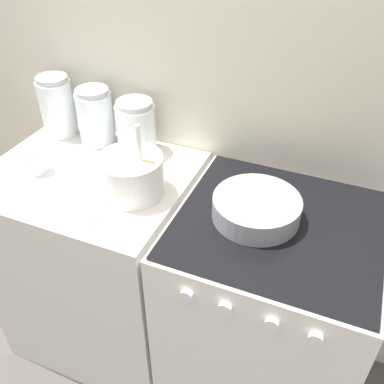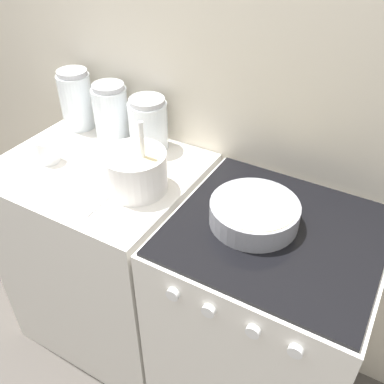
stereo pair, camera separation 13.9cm
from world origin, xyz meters
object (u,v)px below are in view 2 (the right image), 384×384
at_px(mixing_bowl, 135,169).
at_px(tin_can, 48,151).
at_px(stove, 262,322).
at_px(baking_pan, 254,212).
at_px(storage_jar_left, 77,103).
at_px(storage_jar_middle, 111,115).
at_px(storage_jar_right, 148,127).

xyz_separation_m(mixing_bowl, tin_can, (-0.39, -0.03, -0.03)).
height_order(stove, baking_pan, baking_pan).
distance_m(storage_jar_left, tin_can, 0.30).
bearing_deg(storage_jar_left, tin_can, -71.77).
relative_size(baking_pan, storage_jar_middle, 1.23).
distance_m(baking_pan, storage_jar_middle, 0.76).
relative_size(baking_pan, tin_can, 3.07).
height_order(stove, storage_jar_right, storage_jar_right).
distance_m(stove, baking_pan, 0.51).
bearing_deg(baking_pan, mixing_bowl, -175.37).
bearing_deg(baking_pan, storage_jar_left, 166.50).
xyz_separation_m(stove, tin_can, (-0.89, -0.06, 0.51)).
relative_size(baking_pan, storage_jar_left, 1.13).
height_order(storage_jar_middle, storage_jar_right, storage_jar_middle).
distance_m(mixing_bowl, baking_pan, 0.43).
bearing_deg(storage_jar_right, tin_can, -134.31).
distance_m(mixing_bowl, tin_can, 0.39).
height_order(mixing_bowl, baking_pan, mixing_bowl).
height_order(baking_pan, storage_jar_middle, storage_jar_middle).
xyz_separation_m(baking_pan, storage_jar_middle, (-0.72, 0.22, 0.06)).
distance_m(storage_jar_middle, storage_jar_right, 0.18).
xyz_separation_m(baking_pan, storage_jar_right, (-0.54, 0.22, 0.05)).
distance_m(storage_jar_left, storage_jar_middle, 0.18).
bearing_deg(tin_can, mixing_bowl, 3.78).
bearing_deg(storage_jar_middle, mixing_bowl, -40.16).
xyz_separation_m(stove, mixing_bowl, (-0.50, -0.04, 0.55)).
bearing_deg(baking_pan, stove, 2.03).
height_order(baking_pan, storage_jar_right, storage_jar_right).
xyz_separation_m(baking_pan, tin_can, (-0.81, -0.06, 0.01)).
xyz_separation_m(stove, storage_jar_left, (-0.98, 0.21, 0.57)).
relative_size(storage_jar_middle, storage_jar_right, 1.09).
relative_size(storage_jar_left, storage_jar_right, 1.19).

